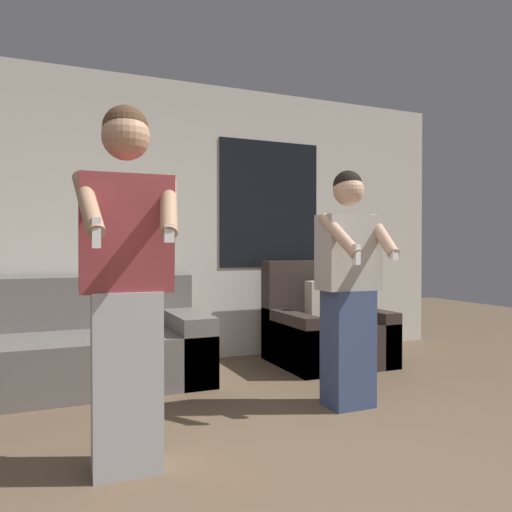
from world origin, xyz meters
name	(u,v)px	position (x,y,z in m)	size (l,w,h in m)	color
wall_back	(152,221)	(0.02, 3.11, 1.35)	(6.47, 0.07, 2.70)	beige
couch	(75,350)	(-0.71, 2.59, 0.28)	(2.05, 1.00, 0.85)	slate
armchair	(325,330)	(1.55, 2.50, 0.31)	(0.99, 0.92, 0.97)	#332823
person_left	(126,284)	(-0.56, 0.87, 0.92)	(0.50, 0.48, 1.79)	#B2B2B7
person_right	(349,287)	(1.00, 1.29, 0.83)	(0.48, 0.46, 1.63)	#384770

